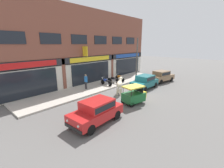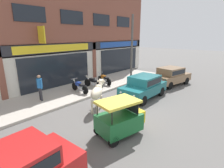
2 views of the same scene
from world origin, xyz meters
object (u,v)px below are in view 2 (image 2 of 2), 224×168
(car_0, at_px, (144,86))
(pedestrian, at_px, (40,85))
(auto_rickshaw, at_px, (120,120))
(motorcycle_1, at_px, (93,83))
(utility_pole, at_px, (132,49))
(car_2, at_px, (171,75))
(motorcycle_0, at_px, (80,87))
(motorcycle_2, at_px, (104,79))
(cow, at_px, (97,93))

(car_0, xyz_separation_m, pedestrian, (-4.87, 4.24, 0.31))
(auto_rickshaw, relative_size, pedestrian, 1.33)
(car_0, bearing_deg, motorcycle_1, 103.24)
(motorcycle_1, xyz_separation_m, pedestrian, (-3.97, 0.42, 0.60))
(motorcycle_1, relative_size, utility_pole, 0.33)
(car_2, bearing_deg, auto_rickshaw, -170.30)
(motorcycle_0, bearing_deg, auto_rickshaw, -112.66)
(car_0, height_order, utility_pole, utility_pole)
(motorcycle_2, bearing_deg, cow, -141.49)
(auto_rickshaw, bearing_deg, motorcycle_1, 56.26)
(car_2, bearing_deg, motorcycle_2, 132.78)
(cow, xyz_separation_m, motorcycle_2, (3.75, 2.98, -0.48))
(car_2, bearing_deg, motorcycle_1, 141.48)
(cow, distance_m, motorcycle_2, 4.81)
(car_2, relative_size, motorcycle_0, 2.10)
(cow, xyz_separation_m, car_2, (7.44, -1.01, -0.19))
(cow, height_order, motorcycle_0, cow)
(car_0, bearing_deg, motorcycle_2, 84.66)
(cow, relative_size, utility_pole, 0.35)
(car_2, distance_m, pedestrian, 9.94)
(pedestrian, bearing_deg, motorcycle_2, -4.03)
(cow, distance_m, utility_pole, 6.64)
(motorcycle_1, bearing_deg, cow, -130.28)
(pedestrian, bearing_deg, motorcycle_1, -6.00)
(cow, height_order, utility_pole, utility_pole)
(cow, relative_size, auto_rickshaw, 0.90)
(motorcycle_1, bearing_deg, car_2, -38.52)
(motorcycle_2, xyz_separation_m, utility_pole, (2.31, -1.01, 2.34))
(car_0, bearing_deg, pedestrian, 138.95)
(car_0, height_order, car_2, same)
(motorcycle_0, distance_m, pedestrian, 2.70)
(auto_rickshaw, distance_m, utility_pole, 8.73)
(auto_rickshaw, xyz_separation_m, motorcycle_1, (3.61, 5.41, -0.13))
(car_2, relative_size, auto_rickshaw, 1.79)
(car_2, bearing_deg, motorcycle_0, 148.59)
(motorcycle_2, xyz_separation_m, pedestrian, (-5.23, 0.37, 0.60))
(cow, distance_m, motorcycle_1, 3.87)
(car_2, height_order, pedestrian, pedestrian)
(auto_rickshaw, height_order, utility_pole, utility_pole)
(car_2, xyz_separation_m, utility_pole, (-1.38, 2.98, 2.05))
(pedestrian, height_order, utility_pole, utility_pole)
(motorcycle_0, distance_m, motorcycle_1, 1.39)
(utility_pole, bearing_deg, car_0, -133.14)
(cow, distance_m, car_0, 3.50)
(car_0, relative_size, motorcycle_0, 2.01)
(auto_rickshaw, relative_size, motorcycle_2, 1.19)
(car_0, relative_size, utility_pole, 0.67)
(car_0, height_order, auto_rickshaw, auto_rickshaw)
(utility_pole, bearing_deg, auto_rickshaw, -148.27)
(auto_rickshaw, height_order, motorcycle_1, auto_rickshaw)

